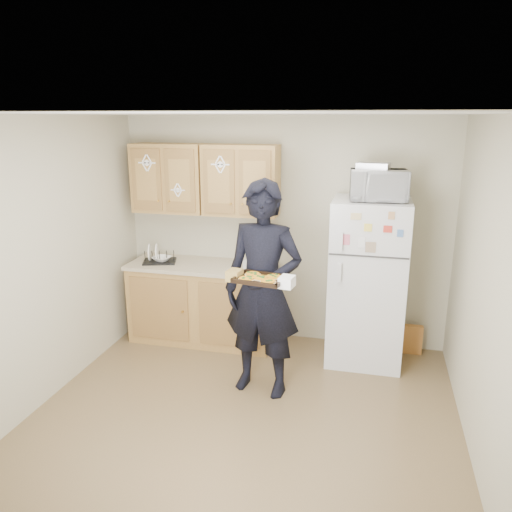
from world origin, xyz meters
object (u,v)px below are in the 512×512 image
object	(u,v)px
person	(263,290)
microwave	(378,185)
refrigerator	(367,282)
dish_rack	(159,256)
baking_tray	(260,280)

from	to	relation	value
person	microwave	xyz separation A→B (m)	(0.94, 0.81, 0.86)
person	microwave	bearing A→B (deg)	49.18
refrigerator	person	world-z (taller)	person
microwave	dish_rack	world-z (taller)	microwave
person	baking_tray	distance (m)	0.36
baking_tray	dish_rack	distance (m)	1.87
dish_rack	microwave	bearing A→B (deg)	-1.55
baking_tray	microwave	xyz separation A→B (m)	(0.90, 1.11, 0.66)
baking_tray	microwave	bearing A→B (deg)	59.40
person	microwave	world-z (taller)	microwave
microwave	dish_rack	xyz separation A→B (m)	(-2.34, 0.06, -0.88)
baking_tray	microwave	size ratio (longest dim) A/B	0.76
baking_tray	microwave	distance (m)	1.58
microwave	dish_rack	size ratio (longest dim) A/B	1.50
person	dish_rack	xyz separation A→B (m)	(-1.39, 0.88, -0.02)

